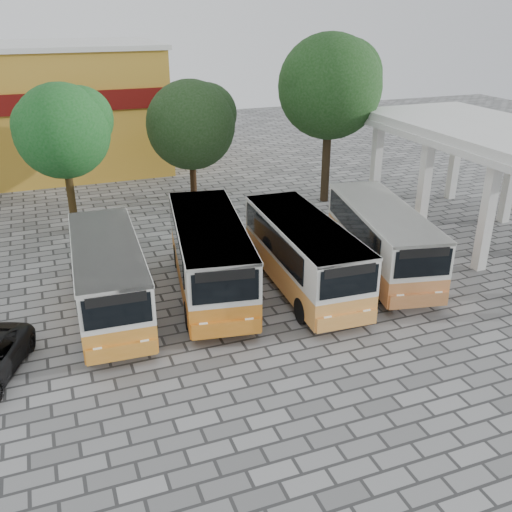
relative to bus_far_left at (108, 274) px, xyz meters
name	(u,v)px	position (x,y,z in m)	size (l,w,h in m)	color
ground	(338,321)	(7.58, -3.58, -1.60)	(90.00, 90.00, 0.00)	slate
terminal_shelter	(509,142)	(18.08, 0.42, 3.31)	(6.80, 15.80, 5.40)	silver
shophouse_block	(6,110)	(-3.42, 22.40, 2.56)	(20.40, 10.40, 8.30)	#B38224
bus_far_left	(108,274)	(0.00, 0.00, 0.00)	(2.69, 7.77, 2.76)	orange
bus_centre_left	(210,253)	(3.92, 0.30, 0.11)	(3.77, 8.51, 2.95)	orange
bus_centre_right	(304,251)	(7.47, -0.74, 0.04)	(2.77, 7.96, 2.83)	#E89641
bus_far_right	(382,236)	(11.24, -0.44, 0.05)	(3.93, 8.26, 2.84)	#D38044
tree_left	(63,128)	(-0.50, 9.55, 3.55)	(4.79, 4.56, 7.29)	#412F14
tree_middle	(192,122)	(6.59, 12.55, 2.85)	(5.33, 5.07, 6.82)	black
tree_right	(331,83)	(13.57, 9.16, 5.06)	(5.95, 5.67, 9.31)	#342718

